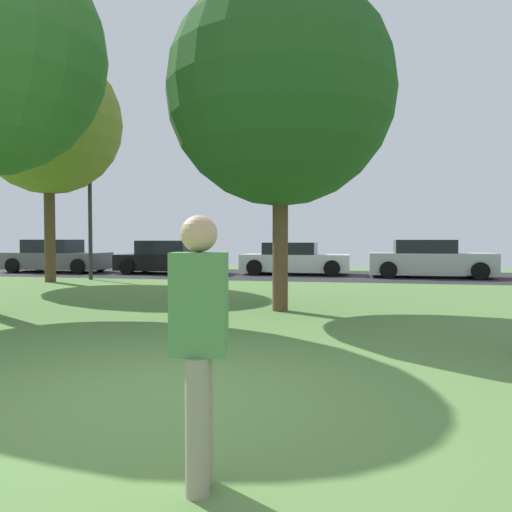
{
  "coord_description": "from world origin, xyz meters",
  "views": [
    {
      "loc": [
        1.83,
        -4.54,
        1.49
      ],
      "look_at": [
        0.0,
        4.3,
        1.17
      ],
      "focal_mm": 35.61,
      "sensor_mm": 36.0,
      "label": 1
    }
  ],
  "objects_px": {
    "street_lamp_post": "(90,217)",
    "parked_car_silver": "(429,260)",
    "parked_car_black": "(169,259)",
    "maple_tree_near": "(280,92)",
    "parked_car_white": "(294,260)",
    "person_thrower": "(199,340)",
    "birch_tree_lone": "(48,122)",
    "parked_car_grey": "(56,257)"
  },
  "relations": [
    {
      "from": "maple_tree_near",
      "to": "parked_car_black",
      "type": "xyz_separation_m",
      "value": [
        -6.33,
        10.01,
        -3.82
      ]
    },
    {
      "from": "parked_car_white",
      "to": "street_lamp_post",
      "type": "bearing_deg",
      "value": -148.88
    },
    {
      "from": "person_thrower",
      "to": "street_lamp_post",
      "type": "height_order",
      "value": "street_lamp_post"
    },
    {
      "from": "birch_tree_lone",
      "to": "parked_car_silver",
      "type": "bearing_deg",
      "value": 20.03
    },
    {
      "from": "person_thrower",
      "to": "parked_car_silver",
      "type": "bearing_deg",
      "value": -109.26
    },
    {
      "from": "maple_tree_near",
      "to": "parked_car_white",
      "type": "xyz_separation_m",
      "value": [
        -1.07,
        10.62,
        -3.84
      ]
    },
    {
      "from": "birch_tree_lone",
      "to": "parked_car_grey",
      "type": "bearing_deg",
      "value": 121.08
    },
    {
      "from": "person_thrower",
      "to": "parked_car_white",
      "type": "distance_m",
      "value": 18.16
    },
    {
      "from": "maple_tree_near",
      "to": "parked_car_grey",
      "type": "bearing_deg",
      "value": 139.53
    },
    {
      "from": "birch_tree_lone",
      "to": "parked_car_silver",
      "type": "distance_m",
      "value": 14.62
    },
    {
      "from": "maple_tree_near",
      "to": "parked_car_silver",
      "type": "bearing_deg",
      "value": 67.35
    },
    {
      "from": "person_thrower",
      "to": "parked_car_grey",
      "type": "relative_size",
      "value": 0.37
    },
    {
      "from": "birch_tree_lone",
      "to": "parked_car_white",
      "type": "relative_size",
      "value": 1.79
    },
    {
      "from": "maple_tree_near",
      "to": "parked_car_black",
      "type": "relative_size",
      "value": 1.53
    },
    {
      "from": "street_lamp_post",
      "to": "parked_car_white",
      "type": "bearing_deg",
      "value": 31.12
    },
    {
      "from": "person_thrower",
      "to": "parked_car_white",
      "type": "bearing_deg",
      "value": -92.39
    },
    {
      "from": "parked_car_grey",
      "to": "parked_car_silver",
      "type": "xyz_separation_m",
      "value": [
        15.75,
        0.13,
        0.01
      ]
    },
    {
      "from": "person_thrower",
      "to": "parked_car_white",
      "type": "relative_size",
      "value": 0.37
    },
    {
      "from": "birch_tree_lone",
      "to": "parked_car_silver",
      "type": "relative_size",
      "value": 1.74
    },
    {
      "from": "parked_car_black",
      "to": "street_lamp_post",
      "type": "distance_m",
      "value": 4.22
    },
    {
      "from": "street_lamp_post",
      "to": "parked_car_silver",
      "type": "bearing_deg",
      "value": 16.27
    },
    {
      "from": "birch_tree_lone",
      "to": "parked_car_white",
      "type": "distance_m",
      "value": 10.57
    },
    {
      "from": "birch_tree_lone",
      "to": "street_lamp_post",
      "type": "relative_size",
      "value": 1.76
    },
    {
      "from": "parked_car_grey",
      "to": "parked_car_white",
      "type": "relative_size",
      "value": 1.0
    },
    {
      "from": "maple_tree_near",
      "to": "parked_car_white",
      "type": "relative_size",
      "value": 1.54
    },
    {
      "from": "parked_car_silver",
      "to": "parked_car_black",
      "type": "bearing_deg",
      "value": 179.99
    },
    {
      "from": "maple_tree_near",
      "to": "parked_car_grey",
      "type": "distance_m",
      "value": 15.69
    },
    {
      "from": "parked_car_black",
      "to": "parked_car_white",
      "type": "xyz_separation_m",
      "value": [
        5.26,
        0.61,
        -0.02
      ]
    },
    {
      "from": "parked_car_black",
      "to": "parked_car_silver",
      "type": "xyz_separation_m",
      "value": [
        10.51,
        -0.0,
        0.03
      ]
    },
    {
      "from": "maple_tree_near",
      "to": "parked_car_white",
      "type": "distance_m",
      "value": 11.35
    },
    {
      "from": "parked_car_silver",
      "to": "birch_tree_lone",
      "type": "bearing_deg",
      "value": -159.97
    },
    {
      "from": "parked_car_white",
      "to": "street_lamp_post",
      "type": "relative_size",
      "value": 0.98
    },
    {
      "from": "person_thrower",
      "to": "parked_car_silver",
      "type": "xyz_separation_m",
      "value": [
        3.48,
        17.45,
        -0.23
      ]
    },
    {
      "from": "birch_tree_lone",
      "to": "parked_car_grey",
      "type": "height_order",
      "value": "birch_tree_lone"
    },
    {
      "from": "parked_car_white",
      "to": "parked_car_silver",
      "type": "height_order",
      "value": "parked_car_silver"
    },
    {
      "from": "maple_tree_near",
      "to": "parked_car_grey",
      "type": "height_order",
      "value": "maple_tree_near"
    },
    {
      "from": "person_thrower",
      "to": "maple_tree_near",
      "type": "bearing_deg",
      "value": -92.66
    },
    {
      "from": "parked_car_black",
      "to": "parked_car_silver",
      "type": "distance_m",
      "value": 10.51
    },
    {
      "from": "maple_tree_near",
      "to": "person_thrower",
      "type": "height_order",
      "value": "maple_tree_near"
    },
    {
      "from": "parked_car_black",
      "to": "birch_tree_lone",
      "type": "bearing_deg",
      "value": -117.55
    },
    {
      "from": "parked_car_silver",
      "to": "street_lamp_post",
      "type": "bearing_deg",
      "value": -163.73
    },
    {
      "from": "parked_car_silver",
      "to": "street_lamp_post",
      "type": "xyz_separation_m",
      "value": [
        -12.14,
        -3.54,
        1.58
      ]
    }
  ]
}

